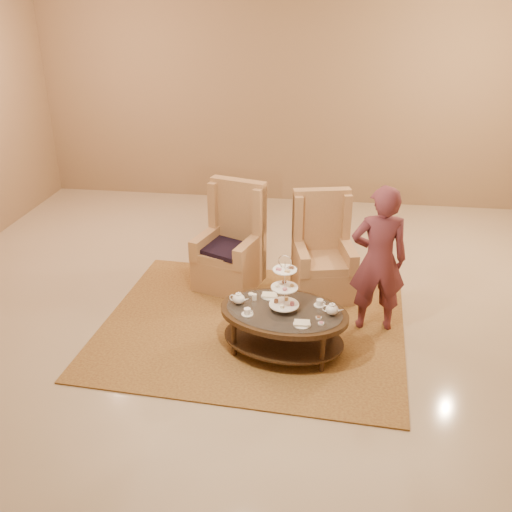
# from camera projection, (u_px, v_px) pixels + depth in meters

# --- Properties ---
(ground) EXTENTS (8.00, 8.00, 0.00)m
(ground) POSITION_uv_depth(u_px,v_px,m) (259.00, 330.00, 5.84)
(ground) COLOR tan
(ground) RESTS_ON ground
(ceiling) EXTENTS (8.00, 8.00, 0.02)m
(ceiling) POSITION_uv_depth(u_px,v_px,m) (259.00, 330.00, 5.84)
(ceiling) COLOR beige
(ceiling) RESTS_ON ground
(wall_back) EXTENTS (8.00, 0.04, 3.50)m
(wall_back) POSITION_uv_depth(u_px,v_px,m) (294.00, 90.00, 8.66)
(wall_back) COLOR #937350
(wall_back) RESTS_ON ground
(rug) EXTENTS (3.20, 2.72, 0.02)m
(rug) POSITION_uv_depth(u_px,v_px,m) (253.00, 325.00, 5.90)
(rug) COLOR olive
(rug) RESTS_ON ground
(tea_table) EXTENTS (1.34, 1.03, 1.02)m
(tea_table) POSITION_uv_depth(u_px,v_px,m) (284.00, 318.00, 5.34)
(tea_table) COLOR black
(tea_table) RESTS_ON ground
(armchair_left) EXTENTS (0.82, 0.84, 1.22)m
(armchair_left) POSITION_uv_depth(u_px,v_px,m) (232.00, 251.00, 6.59)
(armchair_left) COLOR tan
(armchair_left) RESTS_ON ground
(armchair_right) EXTENTS (0.76, 0.78, 1.17)m
(armchair_right) POSITION_uv_depth(u_px,v_px,m) (322.00, 260.00, 6.41)
(armchair_right) COLOR tan
(armchair_right) RESTS_ON ground
(person) EXTENTS (0.59, 0.41, 1.53)m
(person) POSITION_uv_depth(u_px,v_px,m) (378.00, 260.00, 5.56)
(person) COLOR #5F2831
(person) RESTS_ON ground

